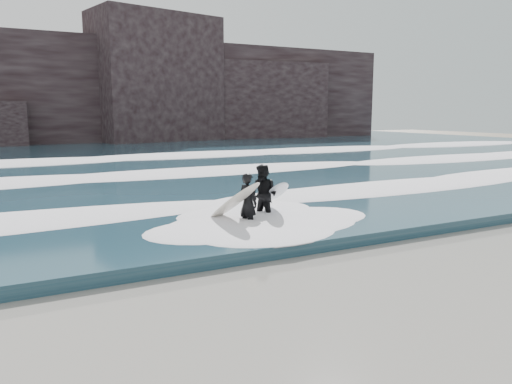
% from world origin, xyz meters
% --- Properties ---
extents(ground, '(120.00, 120.00, 0.00)m').
position_xyz_m(ground, '(0.00, 0.00, 0.00)').
color(ground, '#79664C').
rests_on(ground, ground).
extents(sea, '(90.00, 52.00, 0.30)m').
position_xyz_m(sea, '(0.00, 29.00, 0.15)').
color(sea, '#1D3D4B').
rests_on(sea, ground).
extents(headland, '(70.00, 9.00, 10.00)m').
position_xyz_m(headland, '(0.00, 46.00, 5.00)').
color(headland, black).
rests_on(headland, ground).
extents(foam_near, '(60.00, 3.20, 0.20)m').
position_xyz_m(foam_near, '(0.00, 9.00, 0.40)').
color(foam_near, white).
rests_on(foam_near, sea).
extents(foam_mid, '(60.00, 4.00, 0.24)m').
position_xyz_m(foam_mid, '(0.00, 16.00, 0.42)').
color(foam_mid, white).
rests_on(foam_mid, sea).
extents(foam_far, '(60.00, 4.80, 0.30)m').
position_xyz_m(foam_far, '(0.00, 25.00, 0.45)').
color(foam_far, white).
rests_on(foam_far, sea).
extents(surfer_left, '(1.24, 2.06, 1.57)m').
position_xyz_m(surfer_left, '(0.12, 5.65, 0.79)').
color(surfer_left, black).
rests_on(surfer_left, ground).
extents(surfer_right, '(1.39, 1.83, 1.70)m').
position_xyz_m(surfer_right, '(1.03, 6.12, 0.86)').
color(surfer_right, black).
rests_on(surfer_right, ground).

